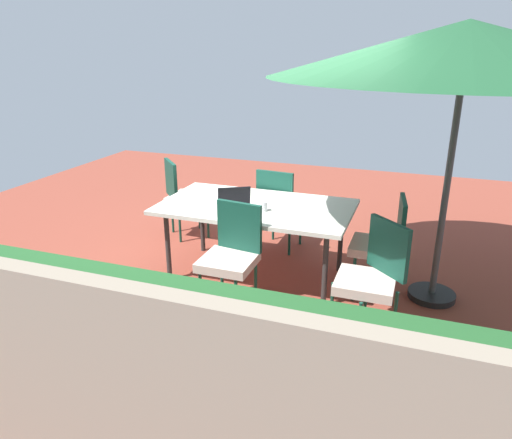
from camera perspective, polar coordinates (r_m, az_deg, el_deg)
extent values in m
cube|color=brown|center=(5.09, 0.00, -6.72)|extent=(10.00, 10.00, 0.02)
cube|color=gray|center=(2.43, -27.78, -20.90)|extent=(9.50, 0.08, 1.56)
cube|color=#235628|center=(3.05, -15.77, -16.97)|extent=(6.30, 0.75, 0.97)
cube|color=silver|center=(4.79, 0.00, 1.53)|extent=(1.91, 1.09, 0.04)
cylinder|color=#333333|center=(5.10, 10.07, -2.28)|extent=(0.05, 0.05, 0.74)
cylinder|color=#333333|center=(5.56, -6.44, -0.18)|extent=(0.05, 0.05, 0.74)
cylinder|color=#333333|center=(4.39, 8.22, -6.02)|extent=(0.05, 0.05, 0.74)
cylinder|color=#333333|center=(4.91, -10.47, -3.19)|extent=(0.05, 0.05, 0.74)
cylinder|color=#4C4C4C|center=(4.52, 21.97, 4.94)|extent=(0.06, 0.06, 2.43)
cone|color=#1E512D|center=(4.39, 23.81, 18.16)|extent=(3.23, 3.23, 0.44)
cylinder|color=black|center=(4.94, 20.19, -8.43)|extent=(0.44, 0.44, 0.06)
cube|color=beige|center=(3.96, 12.88, -7.39)|extent=(0.46, 0.46, 0.08)
cube|color=#144738|center=(3.98, 15.51, -3.28)|extent=(0.35, 0.33, 0.45)
cylinder|color=#144738|center=(4.11, 9.01, -10.26)|extent=(0.03, 0.03, 0.45)
cylinder|color=#144738|center=(3.87, 12.18, -12.56)|extent=(0.03, 0.03, 0.45)
cylinder|color=#144738|center=(4.31, 12.95, -9.02)|extent=(0.03, 0.03, 0.45)
cylinder|color=#144738|center=(4.08, 16.20, -11.10)|extent=(0.03, 0.03, 0.45)
cube|color=beige|center=(4.22, -3.37, -5.08)|extent=(0.46, 0.46, 0.08)
cube|color=#144738|center=(4.29, -2.00, -0.82)|extent=(0.44, 0.10, 0.45)
cylinder|color=#144738|center=(4.30, -6.62, -8.69)|extent=(0.03, 0.03, 0.45)
cylinder|color=#144738|center=(4.13, -2.41, -9.85)|extent=(0.03, 0.03, 0.45)
cylinder|color=#144738|center=(4.56, -4.09, -6.79)|extent=(0.03, 0.03, 0.45)
cylinder|color=#144738|center=(4.40, -0.05, -7.79)|extent=(0.03, 0.03, 0.45)
cube|color=beige|center=(4.66, 14.06, -3.19)|extent=(0.46, 0.46, 0.08)
cube|color=#144738|center=(4.58, 16.96, -0.33)|extent=(0.09, 0.44, 0.45)
cylinder|color=#144738|center=(4.93, 11.69, -5.06)|extent=(0.03, 0.03, 0.45)
cylinder|color=#144738|center=(4.60, 11.56, -6.93)|extent=(0.03, 0.03, 0.45)
cylinder|color=#144738|center=(4.94, 15.87, -5.36)|extent=(0.03, 0.03, 0.45)
cylinder|color=#144738|center=(4.62, 16.06, -7.24)|extent=(0.03, 0.03, 0.45)
cube|color=beige|center=(5.59, 3.04, 1.34)|extent=(0.46, 0.46, 0.08)
cube|color=#144738|center=(5.33, 2.22, 3.39)|extent=(0.44, 0.08, 0.45)
cylinder|color=#144738|center=(5.78, 5.33, -0.88)|extent=(0.03, 0.03, 0.45)
cylinder|color=#144738|center=(5.90, 2.06, -0.34)|extent=(0.03, 0.03, 0.45)
cylinder|color=#144738|center=(5.47, 4.01, -2.10)|extent=(0.03, 0.03, 0.45)
cylinder|color=#144738|center=(5.60, 0.58, -1.50)|extent=(0.03, 0.03, 0.45)
cube|color=beige|center=(6.02, -8.00, 2.52)|extent=(0.46, 0.46, 0.08)
cube|color=#144738|center=(5.89, -10.09, 4.72)|extent=(0.33, 0.35, 0.45)
cylinder|color=#144738|center=(5.99, -5.75, -0.15)|extent=(0.03, 0.03, 0.45)
cylinder|color=#144738|center=(6.31, -6.77, 0.88)|extent=(0.03, 0.03, 0.45)
cylinder|color=#144738|center=(5.89, -9.07, -0.63)|extent=(0.03, 0.03, 0.45)
cylinder|color=#144738|center=(6.22, -9.94, 0.44)|extent=(0.03, 0.03, 0.45)
cube|color=#B7B7BC|center=(4.81, -2.78, 1.93)|extent=(0.39, 0.35, 0.02)
cube|color=black|center=(4.67, -2.62, 2.77)|extent=(0.30, 0.21, 0.20)
cylinder|color=white|center=(4.60, 0.90, 1.59)|extent=(0.08, 0.08, 0.09)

